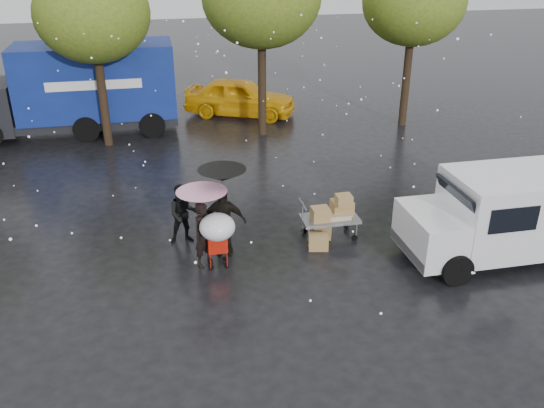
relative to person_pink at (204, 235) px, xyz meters
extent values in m
plane|color=black|center=(0.80, -0.45, -0.83)|extent=(90.00, 90.00, 0.00)
imported|color=black|center=(0.00, 0.00, 0.00)|extent=(0.72, 0.69, 1.65)
imported|color=black|center=(-0.40, 1.27, -0.03)|extent=(0.80, 0.63, 1.60)
imported|color=black|center=(0.54, 0.38, 0.10)|extent=(1.16, 0.67, 1.86)
cylinder|color=#4C4C4C|center=(0.00, 0.00, 0.08)|extent=(0.02, 0.02, 1.81)
cone|color=#DD5B86|center=(0.00, 0.00, 0.98)|extent=(1.19, 1.19, 0.30)
sphere|color=#4C4C4C|center=(0.00, 0.00, 1.01)|extent=(0.06, 0.06, 0.06)
cylinder|color=#4C4C4C|center=(0.54, 0.38, 0.25)|extent=(0.02, 0.02, 2.16)
cone|color=black|center=(0.54, 0.38, 1.34)|extent=(1.16, 1.16, 0.30)
sphere|color=#4C4C4C|center=(0.54, 0.38, 1.37)|extent=(0.06, 0.06, 0.06)
cube|color=slate|center=(3.37, 0.70, -0.28)|extent=(1.50, 0.80, 0.08)
cylinder|color=slate|center=(2.62, 0.70, -0.03)|extent=(0.04, 0.04, 0.60)
cube|color=olive|center=(3.72, 0.80, -0.04)|extent=(0.55, 0.45, 0.40)
cube|color=olive|center=(3.07, 0.60, -0.06)|extent=(0.45, 0.40, 0.35)
cube|color=olive|center=(3.67, 0.55, 0.30)|extent=(0.40, 0.35, 0.28)
cube|color=tan|center=(3.42, 0.70, -0.18)|extent=(0.90, 0.55, 0.12)
cylinder|color=black|center=(2.77, 0.38, -0.75)|extent=(0.16, 0.05, 0.16)
cylinder|color=black|center=(2.77, 1.02, -0.75)|extent=(0.16, 0.05, 0.16)
cylinder|color=black|center=(3.97, 0.38, -0.75)|extent=(0.16, 0.05, 0.16)
cylinder|color=black|center=(3.97, 1.02, -0.75)|extent=(0.16, 0.05, 0.16)
cube|color=red|center=(0.29, -0.11, -0.18)|extent=(0.47, 0.41, 0.45)
cylinder|color=red|center=(0.29, -0.30, 0.19)|extent=(0.42, 0.02, 0.02)
cylinder|color=#4C4C4C|center=(0.29, -0.30, 0.12)|extent=(0.02, 0.02, 0.60)
ellipsoid|color=white|center=(0.29, -0.30, 0.32)|extent=(0.84, 0.84, 0.63)
cylinder|color=black|center=(0.11, -0.27, -0.77)|extent=(0.12, 0.04, 0.12)
cylinder|color=black|center=(0.11, 0.05, -0.77)|extent=(0.12, 0.04, 0.12)
cylinder|color=black|center=(0.47, -0.27, -0.77)|extent=(0.12, 0.04, 0.12)
cylinder|color=black|center=(0.47, 0.05, -0.77)|extent=(0.12, 0.04, 0.12)
cube|color=white|center=(7.74, -1.10, 0.42)|extent=(3.80, 2.00, 1.90)
cube|color=white|center=(5.34, -1.10, 0.02)|extent=(1.20, 1.95, 1.10)
cube|color=black|center=(5.89, -1.10, 0.87)|extent=(0.37, 1.70, 0.67)
cube|color=slate|center=(4.79, -1.10, -0.38)|extent=(0.12, 1.90, 0.25)
cylinder|color=black|center=(5.54, -2.05, -0.45)|extent=(0.76, 0.28, 0.76)
cylinder|color=black|center=(5.54, -0.15, -0.45)|extent=(0.76, 0.28, 0.76)
cylinder|color=black|center=(8.84, -0.15, -0.45)|extent=(0.76, 0.28, 0.76)
cube|color=navy|center=(-3.00, 11.24, 1.27)|extent=(6.00, 2.50, 2.80)
cube|color=black|center=(-4.00, 11.24, -0.28)|extent=(8.00, 2.30, 0.35)
cube|color=white|center=(-3.00, 9.98, 1.37)|extent=(3.50, 0.03, 0.35)
cylinder|color=black|center=(-7.00, 12.39, -0.33)|extent=(1.00, 0.30, 1.00)
cylinder|color=black|center=(-1.00, 10.09, -0.33)|extent=(1.00, 0.30, 1.00)
cylinder|color=black|center=(-1.00, 12.39, -0.33)|extent=(1.00, 0.30, 1.00)
cube|color=olive|center=(3.20, 0.74, -0.62)|extent=(0.55, 0.49, 0.41)
cube|color=olive|center=(2.91, 0.18, -0.63)|extent=(0.57, 0.48, 0.38)
imported|color=#ECA80C|center=(2.86, 12.33, -0.01)|extent=(5.18, 3.78, 1.64)
cylinder|color=black|center=(-2.70, 9.55, 1.41)|extent=(0.32, 0.32, 4.48)
ellipsoid|color=#375E1B|center=(-2.70, 9.55, 3.97)|extent=(4.00, 4.00, 3.40)
cylinder|color=black|center=(3.30, 9.55, 1.62)|extent=(0.32, 0.32, 4.90)
cylinder|color=black|center=(9.30, 9.55, 1.48)|extent=(0.32, 0.32, 4.62)
ellipsoid|color=#375E1B|center=(9.30, 9.55, 4.12)|extent=(4.00, 4.00, 3.40)
camera|label=1|loc=(-0.93, -12.17, 6.54)|focal=38.00mm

